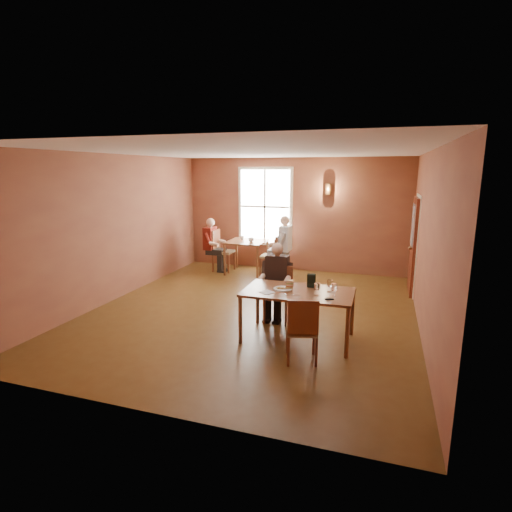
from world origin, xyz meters
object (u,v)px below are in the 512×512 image
(main_table, at_px, (298,315))
(second_table, at_px, (247,257))
(chair_diner_white, at_px, (270,255))
(diner_maroon, at_px, (223,246))
(chair_diner_main, at_px, (278,295))
(chair_empty, at_px, (302,329))
(chair_diner_maroon, at_px, (224,251))
(diner_white, at_px, (271,247))
(diner_main, at_px, (278,286))

(main_table, bearing_deg, second_table, 120.16)
(main_table, relative_size, chair_diner_white, 1.66)
(second_table, bearing_deg, diner_maroon, 180.00)
(chair_diner_main, distance_m, chair_empty, 1.54)
(second_table, xyz_separation_m, chair_diner_maroon, (-0.65, 0.00, 0.13))
(second_table, height_order, diner_maroon, diner_maroon)
(chair_diner_white, distance_m, diner_maroon, 1.34)
(chair_diner_main, xyz_separation_m, chair_diner_maroon, (-2.34, 3.12, 0.06))
(chair_diner_white, height_order, chair_diner_maroon, chair_diner_maroon)
(chair_empty, relative_size, second_table, 0.99)
(chair_empty, relative_size, diner_white, 0.65)
(chair_empty, relative_size, chair_diner_white, 0.93)
(chair_empty, bearing_deg, diner_main, 102.81)
(chair_diner_main, height_order, diner_main, diner_main)
(diner_main, relative_size, chair_empty, 1.39)
(diner_white, bearing_deg, chair_empty, -159.01)
(main_table, xyz_separation_m, diner_maroon, (-2.87, 3.77, 0.29))
(main_table, height_order, second_table, second_table)
(diner_white, xyz_separation_m, diner_maroon, (-1.36, 0.00, -0.05))
(diner_maroon, bearing_deg, chair_diner_main, 37.22)
(second_table, bearing_deg, diner_white, 0.00)
(chair_empty, bearing_deg, main_table, 91.16)
(diner_main, height_order, diner_white, diner_white)
(main_table, bearing_deg, chair_diner_white, 112.23)
(chair_empty, relative_size, diner_maroon, 0.70)
(chair_diner_main, xyz_separation_m, diner_white, (-1.01, 3.12, 0.25))
(diner_main, bearing_deg, chair_diner_white, -71.71)
(chair_diner_main, relative_size, diner_maroon, 0.72)
(main_table, distance_m, diner_white, 4.08)
(chair_empty, xyz_separation_m, diner_maroon, (-3.08, 4.49, 0.21))
(main_table, xyz_separation_m, chair_diner_main, (-0.50, 0.65, 0.09))
(chair_diner_white, xyz_separation_m, diner_maroon, (-1.33, 0.00, 0.17))
(chair_diner_white, bearing_deg, chair_empty, -158.68)
(main_table, xyz_separation_m, diner_white, (-1.51, 3.77, 0.34))
(chair_diner_main, bearing_deg, diner_maroon, -52.78)
(chair_empty, distance_m, chair_diner_white, 4.82)
(diner_main, bearing_deg, main_table, 128.88)
(main_table, height_order, chair_diner_maroon, chair_diner_maroon)
(main_table, relative_size, diner_main, 1.28)
(chair_empty, height_order, chair_diner_maroon, chair_diner_maroon)
(chair_diner_main, height_order, chair_empty, chair_diner_main)
(diner_white, relative_size, diner_maroon, 1.08)
(chair_empty, height_order, chair_diner_white, chair_diner_white)
(chair_diner_main, bearing_deg, diner_white, -72.05)
(main_table, relative_size, diner_white, 1.15)
(main_table, bearing_deg, chair_diner_maroon, 126.99)
(diner_main, relative_size, second_table, 1.38)
(chair_empty, xyz_separation_m, second_table, (-2.40, 4.49, -0.05))
(main_table, distance_m, chair_empty, 0.75)
(chair_diner_white, xyz_separation_m, diner_white, (0.03, 0.00, 0.23))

